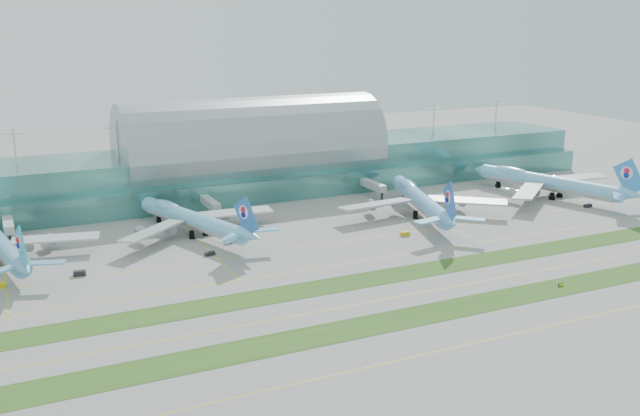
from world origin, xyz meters
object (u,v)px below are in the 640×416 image
terminal (252,160)px  airliner_c (420,199)px  airliner_d (547,182)px  taxiway_sign_east (561,285)px  airliner_b (191,218)px  airliner_a (0,243)px

terminal → airliner_c: bearing=-56.7°
airliner_d → taxiway_sign_east: 115.56m
airliner_c → taxiway_sign_east: 86.08m
terminal → airliner_c: size_ratio=4.36×
airliner_b → airliner_d: (159.68, -10.26, 0.67)m
airliner_a → terminal: bearing=19.1°
taxiway_sign_east → airliner_b: bearing=115.1°
airliner_b → airliner_c: (91.04, -12.81, 0.45)m
airliner_d → airliner_a: bearing=160.5°
airliner_d → taxiway_sign_east: bearing=-147.8°
airliner_a → airliner_c: (155.59, -9.96, 0.69)m
terminal → airliner_a: bearing=-151.0°
terminal → airliner_a: 125.19m
airliner_a → airliner_d: size_ratio=0.89×
terminal → airliner_d: (114.94, -67.93, -7.25)m
airliner_d → terminal: bearing=131.8°
taxiway_sign_east → airliner_c: bearing=70.4°
airliner_b → airliner_d: size_ratio=0.90×
terminal → airliner_b: bearing=-127.8°
terminal → airliner_a: terminal is taller
airliner_a → airliner_c: 155.91m
terminal → airliner_d: terminal is taller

